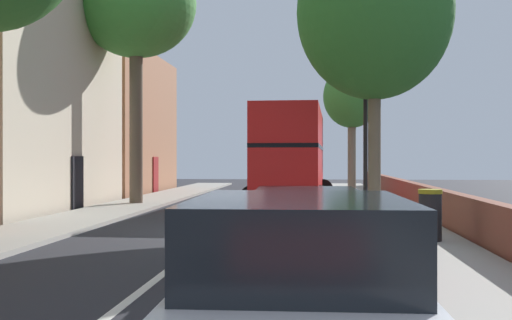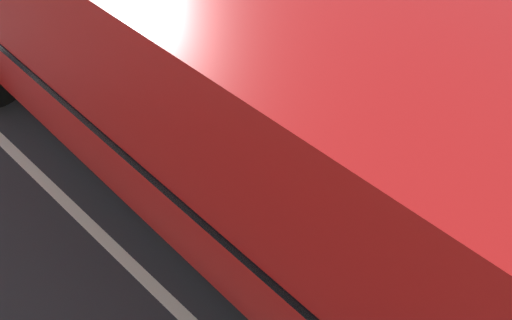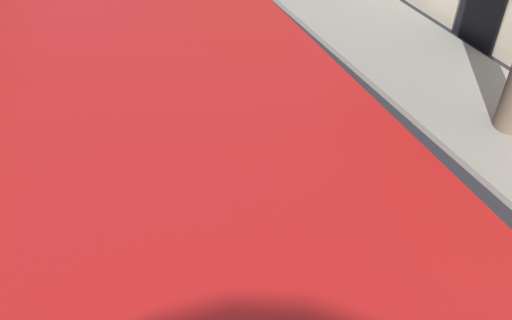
% 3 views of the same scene
% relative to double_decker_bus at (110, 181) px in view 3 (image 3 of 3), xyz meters
% --- Properties ---
extents(double_decker_bus, '(3.80, 10.47, 4.06)m').
position_rel_double_decker_bus_xyz_m(double_decker_bus, '(0.00, 0.00, 0.00)').
color(double_decker_bus, red).
rests_on(double_decker_bus, ground).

